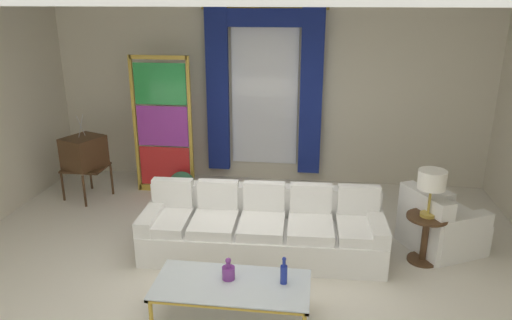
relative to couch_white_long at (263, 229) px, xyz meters
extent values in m
plane|color=silver|center=(-0.21, -0.44, -0.31)|extent=(16.00, 16.00, 0.00)
cube|color=beige|center=(-0.21, 2.62, 1.19)|extent=(8.00, 0.12, 3.00)
cube|color=white|center=(-0.28, 2.54, 1.24)|extent=(1.10, 0.02, 2.50)
cylinder|color=gold|center=(-0.28, 2.46, 2.55)|extent=(2.00, 0.04, 0.04)
cube|color=navy|center=(-1.05, 2.44, 1.24)|extent=(0.36, 0.12, 2.70)
cube|color=navy|center=(0.49, 2.44, 1.24)|extent=(0.36, 0.12, 2.70)
cube|color=navy|center=(-0.28, 2.44, 2.41)|extent=(1.80, 0.10, 0.28)
cube|color=white|center=(0.00, -0.10, -0.12)|extent=(2.93, 1.00, 0.38)
cube|color=white|center=(-0.01, 0.27, 0.08)|extent=(2.91, 0.30, 0.78)
cube|color=white|center=(1.36, -0.05, -0.03)|extent=(0.23, 0.86, 0.56)
cube|color=white|center=(-1.36, -0.14, -0.03)|extent=(0.23, 0.86, 0.56)
cube|color=white|center=(1.16, -0.11, 0.13)|extent=(0.56, 0.76, 0.12)
cube|color=white|center=(1.15, 0.21, 0.35)|extent=(0.51, 0.16, 0.40)
cube|color=white|center=(0.58, -0.13, 0.13)|extent=(0.56, 0.76, 0.12)
cube|color=white|center=(0.57, 0.19, 0.35)|extent=(0.51, 0.16, 0.40)
cube|color=white|center=(0.00, -0.15, 0.13)|extent=(0.56, 0.76, 0.12)
cube|color=white|center=(-0.01, 0.17, 0.35)|extent=(0.51, 0.16, 0.40)
cube|color=white|center=(-0.57, -0.17, 0.13)|extent=(0.56, 0.76, 0.12)
cube|color=white|center=(-0.59, 0.15, 0.35)|extent=(0.51, 0.16, 0.40)
cube|color=white|center=(-1.15, -0.19, 0.13)|extent=(0.56, 0.76, 0.12)
cube|color=white|center=(-1.17, 0.13, 0.35)|extent=(0.51, 0.16, 0.40)
cube|color=silver|center=(-0.14, -1.38, 0.09)|extent=(1.51, 0.70, 0.02)
cube|color=gold|center=(-0.14, -1.05, 0.07)|extent=(1.51, 0.04, 0.03)
cube|color=gold|center=(-0.14, -1.71, 0.07)|extent=(1.51, 0.04, 0.03)
cube|color=gold|center=(-0.87, -1.38, 0.07)|extent=(0.04, 0.70, 0.03)
cube|color=gold|center=(0.60, -1.38, 0.07)|extent=(0.04, 0.70, 0.03)
cylinder|color=gold|center=(-0.85, -1.07, -0.12)|extent=(0.04, 0.04, 0.38)
cylinder|color=gold|center=(0.58, -1.07, -0.12)|extent=(0.04, 0.04, 0.38)
cylinder|color=gold|center=(-0.85, -1.69, -0.12)|extent=(0.04, 0.04, 0.38)
cylinder|color=navy|center=(0.36, -1.30, 0.20)|extent=(0.07, 0.07, 0.19)
cylinder|color=navy|center=(0.36, -1.30, 0.32)|extent=(0.03, 0.03, 0.06)
sphere|color=navy|center=(0.36, -1.30, 0.37)|extent=(0.04, 0.04, 0.04)
cylinder|color=#753384|center=(-0.18, -1.30, 0.17)|extent=(0.13, 0.13, 0.13)
cylinder|color=#753384|center=(-0.18, -1.30, 0.26)|extent=(0.04, 0.04, 0.05)
sphere|color=#753384|center=(-0.18, -1.30, 0.30)|extent=(0.06, 0.06, 0.06)
cube|color=#472D19|center=(-2.95, 1.35, 0.19)|extent=(0.62, 0.54, 0.03)
cylinder|color=#472D19|center=(-3.28, 1.18, -0.06)|extent=(0.04, 0.04, 0.50)
cylinder|color=#472D19|center=(-3.07, 1.70, -0.06)|extent=(0.04, 0.04, 0.50)
cylinder|color=#472D19|center=(-2.83, 1.00, -0.06)|extent=(0.04, 0.04, 0.50)
cylinder|color=#472D19|center=(-2.62, 1.52, -0.06)|extent=(0.04, 0.04, 0.50)
cube|color=#472D19|center=(-2.95, 1.35, 0.45)|extent=(0.65, 0.70, 0.48)
cube|color=black|center=(-3.17, 1.44, 0.47)|extent=(0.16, 0.37, 0.30)
cylinder|color=gold|center=(-3.20, 1.36, 0.28)|extent=(0.02, 0.04, 0.04)
cylinder|color=gold|center=(-3.14, 1.51, 0.28)|extent=(0.02, 0.04, 0.04)
cylinder|color=silver|center=(-2.95, 1.35, 0.87)|extent=(0.06, 0.12, 0.34)
cylinder|color=silver|center=(-2.95, 1.35, 0.87)|extent=(0.06, 0.12, 0.34)
cube|color=white|center=(2.25, 0.41, -0.11)|extent=(1.08, 1.08, 0.40)
cube|color=white|center=(2.25, 0.41, 0.14)|extent=(0.93, 0.93, 0.10)
cube|color=white|center=(1.96, 0.26, 0.09)|extent=(0.55, 0.80, 0.80)
cube|color=white|center=(2.10, 0.69, -0.02)|extent=(0.73, 0.50, 0.58)
cube|color=white|center=(2.39, 0.13, -0.02)|extent=(0.73, 0.50, 0.58)
cube|color=gold|center=(-2.25, 1.76, 0.79)|extent=(0.05, 0.05, 2.20)
cube|color=gold|center=(-1.35, 1.76, 0.79)|extent=(0.05, 0.05, 2.20)
cube|color=gold|center=(-1.80, 1.76, 1.86)|extent=(0.90, 0.05, 0.06)
cube|color=gold|center=(-1.80, 1.76, -0.26)|extent=(0.90, 0.05, 0.10)
cube|color=red|center=(-1.80, 1.76, 0.13)|extent=(0.82, 0.02, 0.64)
cube|color=purple|center=(-1.80, 1.76, 0.79)|extent=(0.82, 0.02, 0.64)
cube|color=#238E3D|center=(-1.80, 1.76, 1.46)|extent=(0.82, 0.02, 0.64)
cylinder|color=beige|center=(-1.47, 1.58, -0.28)|extent=(0.16, 0.16, 0.06)
ellipsoid|color=#136577|center=(-1.47, 1.58, -0.17)|extent=(0.18, 0.32, 0.20)
sphere|color=#136577|center=(-1.47, 1.72, -0.06)|extent=(0.09, 0.09, 0.09)
cone|color=gold|center=(-1.47, 1.78, -0.06)|extent=(0.02, 0.04, 0.02)
cone|color=#306B47|center=(-1.47, 1.40, -0.07)|extent=(0.44, 0.40, 0.50)
cylinder|color=#472D19|center=(1.94, 0.03, 0.27)|extent=(0.48, 0.48, 0.03)
cylinder|color=#472D19|center=(1.94, 0.03, -0.02)|extent=(0.08, 0.08, 0.55)
cylinder|color=#472D19|center=(1.94, 0.03, -0.29)|extent=(0.36, 0.36, 0.03)
cylinder|color=#B29338|center=(1.94, 0.03, 0.31)|extent=(0.18, 0.18, 0.04)
cylinder|color=#B29338|center=(1.94, 0.03, 0.51)|extent=(0.03, 0.03, 0.36)
cylinder|color=white|center=(1.94, 0.03, 0.75)|extent=(0.32, 0.32, 0.22)
camera|label=1|loc=(0.62, -5.33, 2.73)|focal=33.86mm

